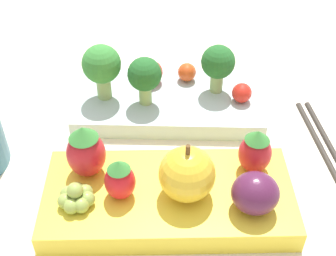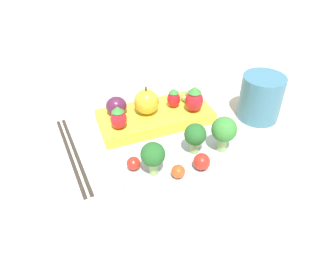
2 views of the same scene
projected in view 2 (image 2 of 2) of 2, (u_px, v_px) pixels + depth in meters
ground_plane at (171, 142)px, 0.53m from camera, size 4.00×4.00×0.00m
bento_box_savoury at (183, 164)px, 0.47m from camera, size 0.21×0.11×0.02m
bento_box_fruit at (155, 117)px, 0.58m from camera, size 0.22×0.12×0.02m
broccoli_floret_0 at (195, 135)px, 0.46m from camera, size 0.04×0.04×0.05m
broccoli_floret_1 at (153, 155)px, 0.43m from camera, size 0.04×0.04×0.05m
broccoli_floret_2 at (224, 131)px, 0.46m from camera, size 0.04×0.04×0.06m
cherry_tomato_0 at (202, 162)px, 0.45m from camera, size 0.03×0.03×0.03m
cherry_tomato_1 at (178, 172)px, 0.43m from camera, size 0.02×0.02×0.02m
cherry_tomato_2 at (134, 163)px, 0.45m from camera, size 0.02×0.02×0.02m
apple at (147, 102)px, 0.55m from camera, size 0.05×0.05×0.05m
strawberry_0 at (174, 98)px, 0.57m from camera, size 0.03×0.03×0.04m
strawberry_1 at (118, 118)px, 0.52m from camera, size 0.03×0.03×0.04m
strawberry_2 at (194, 99)px, 0.56m from camera, size 0.03×0.03×0.05m
plum at (116, 106)px, 0.55m from camera, size 0.04×0.04×0.03m
grape_cluster at (189, 97)px, 0.60m from camera, size 0.03×0.03×0.02m
drinking_cup at (261, 98)px, 0.57m from camera, size 0.08×0.08×0.09m
chopsticks_pair at (73, 153)px, 0.50m from camera, size 0.06×0.21×0.01m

